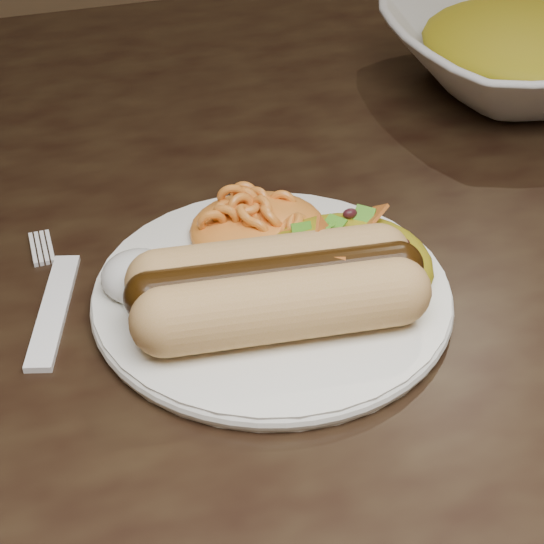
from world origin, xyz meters
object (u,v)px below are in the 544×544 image
object	(u,v)px
fork	(54,310)
table	(253,336)
plate	(272,293)
serving_bowl	(528,53)

from	to	relation	value
fork	table	bearing A→B (deg)	35.07
plate	fork	distance (m)	0.13
table	plate	world-z (taller)	plate
serving_bowl	table	bearing A→B (deg)	-154.72
plate	fork	size ratio (longest dim) A/B	1.29
fork	serving_bowl	size ratio (longest dim) A/B	0.67
plate	fork	xyz separation A→B (m)	(-0.12, 0.03, -0.00)
table	serving_bowl	size ratio (longest dim) A/B	6.74
table	fork	bearing A→B (deg)	-161.66
plate	table	bearing A→B (deg)	81.76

